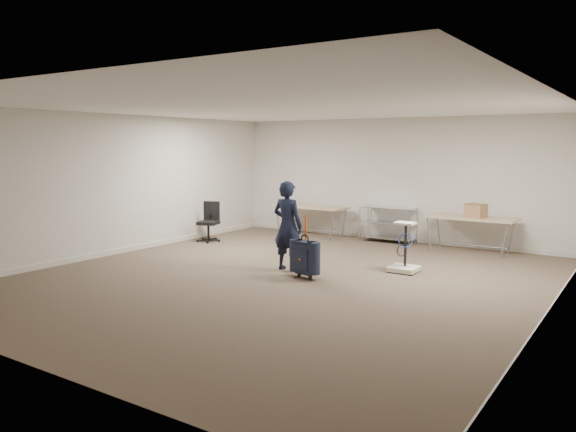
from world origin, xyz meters
The scene contains 10 objects.
ground centered at (0.00, 0.00, 0.00)m, with size 9.00×9.00×0.00m, color #493A2C.
room_shell centered at (0.00, 1.38, 0.05)m, with size 8.00×9.00×9.00m.
folding_table_left centered at (-1.90, 3.95, 0.68)m, with size 1.80×0.75×0.73m.
folding_table_right centered at (1.90, 3.95, 0.68)m, with size 1.80×0.75×0.73m.
wire_shelf centered at (0.00, 4.20, 0.44)m, with size 1.22×0.47×0.80m.
person centered at (-0.30, 0.53, 0.79)m, with size 0.57×0.38×1.57m, color black.
suitcase centered at (0.28, 0.16, 0.36)m, with size 0.41×0.28×1.05m.
office_chair centered at (-3.44, 2.02, 0.27)m, with size 0.55×0.55×0.90m.
equipment_cart centered at (1.47, 1.51, 0.23)m, with size 0.47×0.47×0.87m.
cardboard_box centered at (2.00, 3.95, 0.87)m, with size 0.37×0.28×0.28m, color #9A6A47.
Camera 1 is at (5.04, -7.55, 2.18)m, focal length 35.00 mm.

